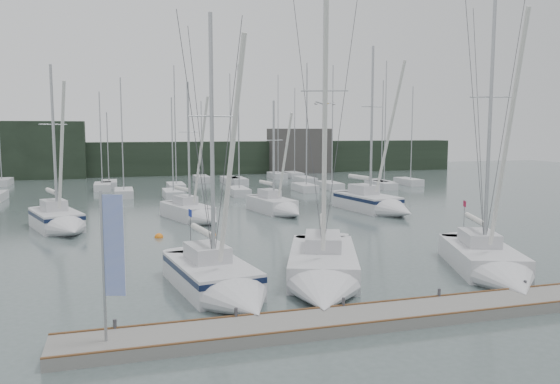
% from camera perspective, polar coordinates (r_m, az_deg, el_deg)
% --- Properties ---
extents(ground, '(160.00, 160.00, 0.00)m').
position_cam_1_polar(ground, '(24.91, 7.18, -9.36)').
color(ground, '#495957').
rests_on(ground, ground).
extents(dock, '(24.00, 2.00, 0.40)m').
position_cam_1_polar(dock, '(20.59, 12.94, -12.32)').
color(dock, slate).
rests_on(dock, ground).
extents(far_treeline, '(90.00, 4.00, 5.00)m').
position_cam_1_polar(far_treeline, '(84.57, -10.03, 3.50)').
color(far_treeline, black).
rests_on(far_treeline, ground).
extents(far_building_left, '(12.00, 3.00, 8.00)m').
position_cam_1_polar(far_building_left, '(82.58, -23.83, 4.01)').
color(far_building_left, black).
rests_on(far_building_left, ground).
extents(far_building_right, '(10.00, 3.00, 7.00)m').
position_cam_1_polar(far_building_right, '(86.53, 2.07, 4.32)').
color(far_building_right, '#43403D').
rests_on(far_building_right, ground).
extents(mast_forest, '(56.23, 23.43, 14.82)m').
position_cam_1_polar(mast_forest, '(65.05, -6.74, 0.91)').
color(mast_forest, '#BCBCC1').
rests_on(mast_forest, ground).
extents(sailboat_near_left, '(3.99, 8.61, 12.44)m').
position_cam_1_polar(sailboat_near_left, '(22.49, -5.97, -9.59)').
color(sailboat_near_left, '#BCBCC1').
rests_on(sailboat_near_left, ground).
extents(sailboat_near_center, '(6.44, 10.60, 14.55)m').
position_cam_1_polar(sailboat_near_center, '(23.94, 4.54, -8.68)').
color(sailboat_near_center, '#BCBCC1').
rests_on(sailboat_near_center, ground).
extents(sailboat_near_right, '(5.65, 9.25, 14.10)m').
position_cam_1_polar(sailboat_near_right, '(27.06, 21.42, -7.34)').
color(sailboat_near_right, '#BCBCC1').
rests_on(sailboat_near_right, ground).
extents(sailboat_mid_a, '(4.75, 7.64, 11.94)m').
position_cam_1_polar(sailboat_mid_a, '(39.39, -21.93, -2.97)').
color(sailboat_mid_a, '#BCBCC1').
rests_on(sailboat_mid_a, ground).
extents(sailboat_mid_b, '(4.38, 7.63, 11.07)m').
position_cam_1_polar(sailboat_mid_b, '(41.14, -8.80, -2.33)').
color(sailboat_mid_b, '#BCBCC1').
rests_on(sailboat_mid_b, ground).
extents(sailboat_mid_c, '(3.54, 7.62, 9.87)m').
position_cam_1_polar(sailboat_mid_c, '(44.17, -0.10, -1.63)').
color(sailboat_mid_c, '#BCBCC1').
rests_on(sailboat_mid_c, ground).
extents(sailboat_mid_d, '(4.18, 9.44, 14.55)m').
position_cam_1_polar(sailboat_mid_d, '(45.61, 10.24, -1.30)').
color(sailboat_mid_d, '#BCBCC1').
rests_on(sailboat_mid_d, ground).
extents(buoy_a, '(0.50, 0.50, 0.50)m').
position_cam_1_polar(buoy_a, '(35.70, -7.09, -4.51)').
color(buoy_a, orange).
rests_on(buoy_a, ground).
extents(buoy_b, '(0.57, 0.57, 0.57)m').
position_cam_1_polar(buoy_b, '(35.84, 3.80, -4.43)').
color(buoy_b, orange).
rests_on(buoy_b, ground).
extents(buoy_c, '(0.56, 0.56, 0.56)m').
position_cam_1_polar(buoy_c, '(35.53, -12.54, -4.67)').
color(buoy_c, orange).
rests_on(buoy_c, ground).
extents(dock_banner, '(0.67, 0.28, 4.60)m').
position_cam_1_polar(dock_banner, '(17.14, -17.32, -6.15)').
color(dock_banner, '#9A9DA1').
rests_on(dock_banner, dock).
extents(seagull, '(1.05, 0.52, 0.21)m').
position_cam_1_polar(seagull, '(24.84, 4.70, 9.19)').
color(seagull, silver).
rests_on(seagull, ground).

